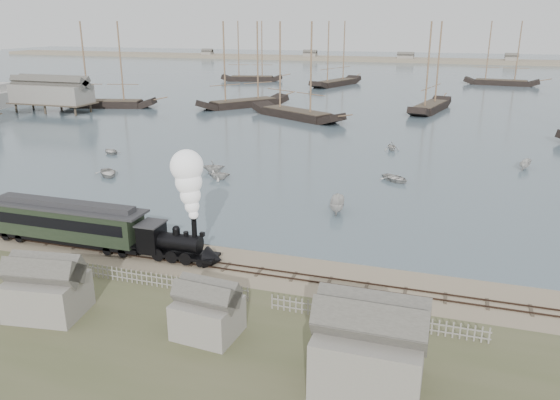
% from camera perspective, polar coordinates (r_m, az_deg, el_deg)
% --- Properties ---
extents(ground, '(600.00, 600.00, 0.00)m').
position_cam_1_polar(ground, '(48.39, -3.63, -6.22)').
color(ground, tan).
rests_on(ground, ground).
extents(harbor_water, '(600.00, 336.00, 0.06)m').
position_cam_1_polar(harbor_water, '(212.50, 13.60, 12.38)').
color(harbor_water, '#42545E').
rests_on(harbor_water, ground).
extents(rail_track, '(120.00, 1.80, 0.16)m').
position_cam_1_polar(rail_track, '(46.70, -4.53, -7.14)').
color(rail_track, '#32231B').
rests_on(rail_track, ground).
extents(picket_fence_west, '(19.00, 0.10, 1.20)m').
position_cam_1_polar(picket_fence_west, '(45.52, -14.63, -8.48)').
color(picket_fence_west, gray).
rests_on(picket_fence_west, ground).
extents(picket_fence_east, '(15.00, 0.10, 1.20)m').
position_cam_1_polar(picket_fence_east, '(39.15, 9.91, -12.80)').
color(picket_fence_east, gray).
rests_on(picket_fence_east, ground).
extents(shed_left, '(5.00, 4.00, 4.10)m').
position_cam_1_polar(shed_left, '(43.28, -22.90, -10.88)').
color(shed_left, gray).
rests_on(shed_left, ground).
extents(shed_mid, '(4.00, 3.50, 3.60)m').
position_cam_1_polar(shed_mid, '(37.98, -7.48, -13.73)').
color(shed_mid, gray).
rests_on(shed_mid, ground).
extents(shed_right, '(6.00, 5.00, 5.10)m').
position_cam_1_polar(shed_right, '(33.72, 9.11, -18.44)').
color(shed_right, gray).
rests_on(shed_right, ground).
extents(far_spit, '(500.00, 20.00, 1.80)m').
position_cam_1_polar(far_spit, '(292.07, 14.95, 13.75)').
color(far_spit, gray).
rests_on(far_spit, ground).
extents(locomotive, '(7.68, 2.87, 9.57)m').
position_cam_1_polar(locomotive, '(46.85, -9.85, -1.48)').
color(locomotive, black).
rests_on(locomotive, ground).
extents(passenger_coach, '(15.67, 3.02, 3.81)m').
position_cam_1_polar(passenger_coach, '(54.03, -21.29, -2.09)').
color(passenger_coach, black).
rests_on(passenger_coach, ground).
extents(beached_dinghy, '(4.86, 5.31, 0.90)m').
position_cam_1_polar(beached_dinghy, '(56.20, -18.40, -3.10)').
color(beached_dinghy, '#BBB8B2').
rests_on(beached_dinghy, ground).
extents(rowboat_0, '(5.17, 5.13, 0.88)m').
position_cam_1_polar(rowboat_0, '(77.05, -17.54, 2.72)').
color(rowboat_0, '#BBB8B2').
rests_on(rowboat_0, harbor_water).
extents(rowboat_1, '(3.01, 3.36, 1.59)m').
position_cam_1_polar(rowboat_1, '(72.22, -6.39, 2.76)').
color(rowboat_1, '#BBB8B2').
rests_on(rowboat_1, harbor_water).
extents(rowboat_2, '(4.23, 2.07, 1.57)m').
position_cam_1_polar(rowboat_2, '(59.81, 5.96, -0.54)').
color(rowboat_2, '#BBB8B2').
rests_on(rowboat_2, harbor_water).
extents(rowboat_3, '(4.87, 5.04, 0.85)m').
position_cam_1_polar(rowboat_3, '(72.60, 11.97, 2.25)').
color(rowboat_3, '#BBB8B2').
rests_on(rowboat_3, harbor_water).
extents(rowboat_5, '(3.48, 2.28, 1.26)m').
position_cam_1_polar(rowboat_5, '(84.40, 24.23, 3.40)').
color(rowboat_5, '#BBB8B2').
rests_on(rowboat_5, harbor_water).
extents(rowboat_6, '(3.99, 4.19, 0.71)m').
position_cam_1_polar(rowboat_6, '(90.37, -17.27, 4.91)').
color(rowboat_6, '#BBB8B2').
rests_on(rowboat_6, harbor_water).
extents(rowboat_7, '(3.53, 3.35, 1.46)m').
position_cam_1_polar(rowboat_7, '(89.93, 11.61, 5.54)').
color(rowboat_7, '#BBB8B2').
rests_on(rowboat_7, harbor_water).
extents(rowboat_8, '(3.44, 3.74, 1.66)m').
position_cam_1_polar(rowboat_8, '(75.96, -6.98, 3.54)').
color(rowboat_8, '#BBB8B2').
rests_on(rowboat_8, harbor_water).
extents(schooner_0, '(23.33, 10.80, 20.00)m').
position_cam_1_polar(schooner_0, '(138.60, -17.87, 13.30)').
color(schooner_0, black).
rests_on(schooner_0, harbor_water).
extents(schooner_1, '(18.91, 21.91, 20.00)m').
position_cam_1_polar(schooner_1, '(133.47, -3.89, 13.95)').
color(schooner_1, black).
rests_on(schooner_1, harbor_water).
extents(schooner_2, '(24.02, 17.27, 20.00)m').
position_cam_1_polar(schooner_2, '(117.22, 1.75, 13.38)').
color(schooner_2, black).
rests_on(schooner_2, harbor_water).
extents(schooner_3, '(9.68, 22.48, 20.00)m').
position_cam_1_polar(schooner_3, '(131.40, 15.77, 13.26)').
color(schooner_3, black).
rests_on(schooner_3, harbor_water).
extents(schooner_6, '(21.41, 9.76, 20.00)m').
position_cam_1_polar(schooner_6, '(192.00, -3.01, 15.27)').
color(schooner_6, black).
rests_on(schooner_6, harbor_water).
extents(schooner_7, '(13.54, 25.00, 20.00)m').
position_cam_1_polar(schooner_7, '(179.43, 5.97, 14.99)').
color(schooner_7, black).
rests_on(schooner_7, harbor_water).
extents(schooner_8, '(23.42, 7.81, 20.00)m').
position_cam_1_polar(schooner_8, '(193.30, 22.42, 13.99)').
color(schooner_8, black).
rests_on(schooner_8, harbor_water).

